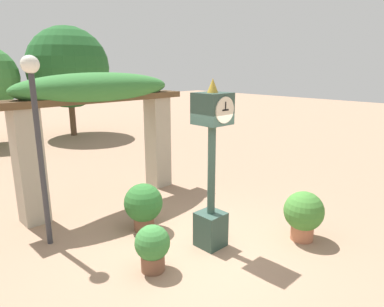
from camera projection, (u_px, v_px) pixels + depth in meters
name	position (u px, v px, depth m)	size (l,w,h in m)	color
ground_plane	(199.00, 250.00, 6.31)	(60.00, 60.00, 0.00)	#9E7A60
pedestal_clock	(212.00, 166.00, 6.08)	(0.54, 0.59, 3.09)	#2D473D
pergola	(99.00, 108.00, 8.02)	(4.54, 1.12, 3.14)	#A89E89
potted_plant_near_left	(152.00, 246.00, 5.57)	(0.58, 0.58, 0.79)	brown
potted_plant_near_right	(143.00, 205.00, 6.95)	(0.79, 0.79, 0.99)	brown
potted_plant_far_left	(304.00, 213.00, 6.55)	(0.76, 0.76, 0.97)	#B26B4C
lamp_post	(36.00, 118.00, 5.94)	(0.31, 0.31, 3.46)	#333338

